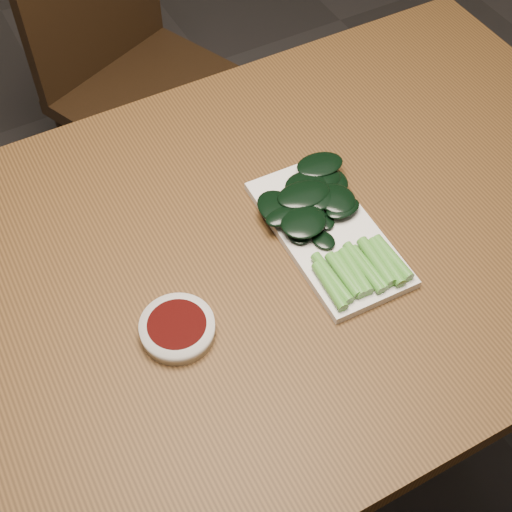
# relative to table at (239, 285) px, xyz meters

# --- Properties ---
(ground) EXTENTS (6.00, 6.00, 0.00)m
(ground) POSITION_rel_table_xyz_m (0.00, 0.00, -0.68)
(ground) COLOR #292727
(ground) RESTS_ON ground
(table) EXTENTS (1.40, 0.80, 0.75)m
(table) POSITION_rel_table_xyz_m (0.00, 0.00, 0.00)
(table) COLOR #492F15
(table) RESTS_ON ground
(chair_far) EXTENTS (0.54, 0.54, 0.89)m
(chair_far) POSITION_rel_table_xyz_m (0.13, 0.82, -0.19)
(chair_far) COLOR black
(chair_far) RESTS_ON ground
(sauce_bowl) EXTENTS (0.10, 0.10, 0.02)m
(sauce_bowl) POSITION_rel_table_xyz_m (-0.13, -0.08, 0.08)
(sauce_bowl) COLOR silver
(sauce_bowl) RESTS_ON table
(serving_plate) EXTENTS (0.15, 0.29, 0.01)m
(serving_plate) POSITION_rel_table_xyz_m (0.14, -0.03, 0.08)
(serving_plate) COLOR silver
(serving_plate) RESTS_ON table
(gai_lan) EXTENTS (0.18, 0.28, 0.03)m
(gai_lan) POSITION_rel_table_xyz_m (0.14, -0.01, 0.10)
(gai_lan) COLOR #498B30
(gai_lan) RESTS_ON serving_plate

